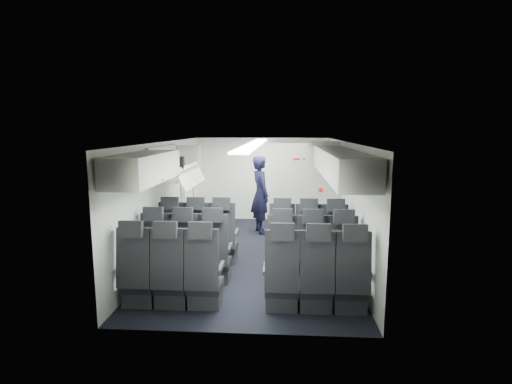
# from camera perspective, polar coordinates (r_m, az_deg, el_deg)

# --- Properties ---
(cabin_shell) EXTENTS (3.41, 6.01, 2.16)m
(cabin_shell) POSITION_cam_1_polar(r_m,az_deg,el_deg) (7.50, -0.20, -0.68)
(cabin_shell) COLOR black
(cabin_shell) RESTS_ON ground
(seat_row_front) EXTENTS (3.33, 0.56, 1.24)m
(seat_row_front) POSITION_cam_1_polar(r_m,az_deg,el_deg) (7.14, -0.49, -7.12)
(seat_row_front) COLOR black
(seat_row_front) RESTS_ON cabin_shell
(seat_row_mid) EXTENTS (3.33, 0.56, 1.24)m
(seat_row_mid) POSITION_cam_1_polar(r_m,az_deg,el_deg) (6.29, -1.10, -9.41)
(seat_row_mid) COLOR black
(seat_row_mid) RESTS_ON cabin_shell
(seat_row_rear) EXTENTS (3.33, 0.56, 1.24)m
(seat_row_rear) POSITION_cam_1_polar(r_m,az_deg,el_deg) (5.45, -1.91, -12.42)
(seat_row_rear) COLOR black
(seat_row_rear) RESTS_ON cabin_shell
(overhead_bin_left_rear) EXTENTS (0.53, 1.80, 0.40)m
(overhead_bin_left_rear) POSITION_cam_1_polar(r_m,az_deg,el_deg) (5.73, -15.76, 3.34)
(overhead_bin_left_rear) COLOR silver
(overhead_bin_left_rear) RESTS_ON cabin_shell
(overhead_bin_left_front_open) EXTENTS (0.64, 1.70, 0.72)m
(overhead_bin_left_front_open) POSITION_cam_1_polar(r_m,az_deg,el_deg) (7.41, -11.55, 3.80)
(overhead_bin_left_front_open) COLOR #9E9E93
(overhead_bin_left_front_open) RESTS_ON cabin_shell
(overhead_bin_right_rear) EXTENTS (0.53, 1.80, 0.40)m
(overhead_bin_right_rear) POSITION_cam_1_polar(r_m,az_deg,el_deg) (5.47, 13.12, 3.19)
(overhead_bin_right_rear) COLOR silver
(overhead_bin_right_rear) RESTS_ON cabin_shell
(overhead_bin_right_front) EXTENTS (0.53, 1.70, 0.40)m
(overhead_bin_right_front) POSITION_cam_1_polar(r_m,az_deg,el_deg) (7.20, 10.88, 4.65)
(overhead_bin_right_front) COLOR silver
(overhead_bin_right_front) RESTS_ON cabin_shell
(bulkhead_partition) EXTENTS (1.40, 0.15, 2.13)m
(bulkhead_partition) POSITION_cam_1_polar(r_m,az_deg,el_deg) (8.29, 6.95, -0.14)
(bulkhead_partition) COLOR silver
(bulkhead_partition) RESTS_ON cabin_shell
(galley_unit) EXTENTS (0.85, 0.52, 1.90)m
(galley_unit) POSITION_cam_1_polar(r_m,az_deg,el_deg) (10.21, 6.18, 0.91)
(galley_unit) COLOR #939399
(galley_unit) RESTS_ON cabin_shell
(boarding_door) EXTENTS (0.12, 1.27, 1.86)m
(boarding_door) POSITION_cam_1_polar(r_m,az_deg,el_deg) (9.29, -9.67, 0.05)
(boarding_door) COLOR silver
(boarding_door) RESTS_ON cabin_shell
(flight_attendant) EXTENTS (0.63, 0.76, 1.79)m
(flight_attendant) POSITION_cam_1_polar(r_m,az_deg,el_deg) (9.15, 0.66, -0.34)
(flight_attendant) COLOR black
(flight_attendant) RESTS_ON ground
(carry_on_bag) EXTENTS (0.40, 0.30, 0.22)m
(carry_on_bag) POSITION_cam_1_polar(r_m,az_deg,el_deg) (7.12, -11.73, 4.05)
(carry_on_bag) COLOR black
(carry_on_bag) RESTS_ON overhead_bin_left_front_open
(papers) EXTENTS (0.20, 0.09, 0.14)m
(papers) POSITION_cam_1_polar(r_m,az_deg,el_deg) (9.07, 1.84, 0.43)
(papers) COLOR white
(papers) RESTS_ON flight_attendant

